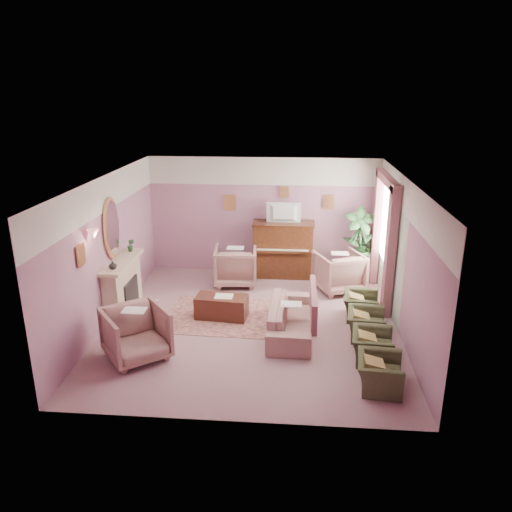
# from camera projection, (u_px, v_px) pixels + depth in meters

# --- Properties ---
(floor) EXTENTS (5.50, 6.00, 0.01)m
(floor) POSITION_uv_depth(u_px,v_px,m) (252.00, 324.00, 9.64)
(floor) COLOR gray
(floor) RESTS_ON ground
(ceiling) EXTENTS (5.50, 6.00, 0.01)m
(ceiling) POSITION_uv_depth(u_px,v_px,m) (252.00, 179.00, 8.75)
(ceiling) COLOR silver
(ceiling) RESTS_ON wall_back
(wall_back) EXTENTS (5.50, 0.02, 2.80)m
(wall_back) POSITION_uv_depth(u_px,v_px,m) (263.00, 216.00, 12.03)
(wall_back) COLOR gray
(wall_back) RESTS_ON floor
(wall_front) EXTENTS (5.50, 0.02, 2.80)m
(wall_front) POSITION_uv_depth(u_px,v_px,m) (231.00, 329.00, 6.36)
(wall_front) COLOR gray
(wall_front) RESTS_ON floor
(wall_left) EXTENTS (0.02, 6.00, 2.80)m
(wall_left) POSITION_uv_depth(u_px,v_px,m) (107.00, 251.00, 9.41)
(wall_left) COLOR gray
(wall_left) RESTS_ON floor
(wall_right) EXTENTS (0.02, 6.00, 2.80)m
(wall_right) POSITION_uv_depth(u_px,v_px,m) (404.00, 259.00, 8.98)
(wall_right) COLOR gray
(wall_right) RESTS_ON floor
(picture_rail_band) EXTENTS (5.50, 0.01, 0.65)m
(picture_rail_band) POSITION_uv_depth(u_px,v_px,m) (263.00, 171.00, 11.68)
(picture_rail_band) COLOR silver
(picture_rail_band) RESTS_ON wall_back
(stripe_panel) EXTENTS (0.01, 3.00, 2.15)m
(stripe_panel) POSITION_uv_depth(u_px,v_px,m) (389.00, 253.00, 10.31)
(stripe_panel) COLOR #B0BCAC
(stripe_panel) RESTS_ON wall_right
(fireplace_surround) EXTENTS (0.30, 1.40, 1.10)m
(fireplace_surround) POSITION_uv_depth(u_px,v_px,m) (123.00, 289.00, 9.86)
(fireplace_surround) COLOR beige
(fireplace_surround) RESTS_ON floor
(fireplace_inset) EXTENTS (0.18, 0.72, 0.68)m
(fireplace_inset) POSITION_uv_depth(u_px,v_px,m) (128.00, 296.00, 9.90)
(fireplace_inset) COLOR black
(fireplace_inset) RESTS_ON floor
(fire_ember) EXTENTS (0.06, 0.54, 0.10)m
(fire_ember) POSITION_uv_depth(u_px,v_px,m) (131.00, 305.00, 9.95)
(fire_ember) COLOR #FF5000
(fire_ember) RESTS_ON floor
(mantel_shelf) EXTENTS (0.40, 1.55, 0.07)m
(mantel_shelf) POSITION_uv_depth(u_px,v_px,m) (122.00, 262.00, 9.68)
(mantel_shelf) COLOR beige
(mantel_shelf) RESTS_ON fireplace_surround
(hearth) EXTENTS (0.55, 1.50, 0.02)m
(hearth) POSITION_uv_depth(u_px,v_px,m) (135.00, 314.00, 10.02)
(hearth) COLOR beige
(hearth) RESTS_ON floor
(mirror_frame) EXTENTS (0.04, 0.72, 1.20)m
(mirror_frame) POSITION_uv_depth(u_px,v_px,m) (112.00, 228.00, 9.47)
(mirror_frame) COLOR tan
(mirror_frame) RESTS_ON wall_left
(mirror_glass) EXTENTS (0.01, 0.60, 1.06)m
(mirror_glass) POSITION_uv_depth(u_px,v_px,m) (113.00, 228.00, 9.47)
(mirror_glass) COLOR white
(mirror_glass) RESTS_ON wall_left
(sconce_shade) EXTENTS (0.20, 0.20, 0.16)m
(sconce_shade) POSITION_uv_depth(u_px,v_px,m) (93.00, 234.00, 8.41)
(sconce_shade) COLOR pink
(sconce_shade) RESTS_ON wall_left
(piano) EXTENTS (1.40, 0.60, 1.30)m
(piano) POSITION_uv_depth(u_px,v_px,m) (283.00, 250.00, 11.93)
(piano) COLOR #411F10
(piano) RESTS_ON floor
(piano_keyshelf) EXTENTS (1.30, 0.12, 0.06)m
(piano_keyshelf) POSITION_uv_depth(u_px,v_px,m) (283.00, 252.00, 11.58)
(piano_keyshelf) COLOR #411F10
(piano_keyshelf) RESTS_ON piano
(piano_keys) EXTENTS (1.20, 0.08, 0.02)m
(piano_keys) POSITION_uv_depth(u_px,v_px,m) (283.00, 250.00, 11.56)
(piano_keys) COLOR #FFEBCF
(piano_keys) RESTS_ON piano
(piano_top) EXTENTS (1.45, 0.65, 0.04)m
(piano_top) POSITION_uv_depth(u_px,v_px,m) (283.00, 223.00, 11.72)
(piano_top) COLOR #411F10
(piano_top) RESTS_ON piano
(television) EXTENTS (0.80, 0.12, 0.48)m
(television) POSITION_uv_depth(u_px,v_px,m) (284.00, 212.00, 11.58)
(television) COLOR black
(television) RESTS_ON piano
(print_back_left) EXTENTS (0.30, 0.03, 0.38)m
(print_back_left) POSITION_uv_depth(u_px,v_px,m) (230.00, 203.00, 11.95)
(print_back_left) COLOR tan
(print_back_left) RESTS_ON wall_back
(print_back_right) EXTENTS (0.26, 0.03, 0.34)m
(print_back_right) POSITION_uv_depth(u_px,v_px,m) (329.00, 202.00, 11.75)
(print_back_right) COLOR tan
(print_back_right) RESTS_ON wall_back
(print_back_mid) EXTENTS (0.22, 0.03, 0.26)m
(print_back_mid) POSITION_uv_depth(u_px,v_px,m) (284.00, 192.00, 11.76)
(print_back_mid) COLOR tan
(print_back_mid) RESTS_ON wall_back
(print_left_wall) EXTENTS (0.03, 0.28, 0.36)m
(print_left_wall) POSITION_uv_depth(u_px,v_px,m) (81.00, 255.00, 8.17)
(print_left_wall) COLOR tan
(print_left_wall) RESTS_ON wall_left
(window_blind) EXTENTS (0.03, 1.40, 1.80)m
(window_blind) POSITION_uv_depth(u_px,v_px,m) (388.00, 221.00, 10.35)
(window_blind) COLOR silver
(window_blind) RESTS_ON wall_right
(curtain_left) EXTENTS (0.16, 0.34, 2.60)m
(curtain_left) POSITION_uv_depth(u_px,v_px,m) (390.00, 253.00, 9.62)
(curtain_left) COLOR #904E59
(curtain_left) RESTS_ON floor
(curtain_right) EXTENTS (0.16, 0.34, 2.60)m
(curtain_right) POSITION_uv_depth(u_px,v_px,m) (376.00, 228.00, 11.36)
(curtain_right) COLOR #904E59
(curtain_right) RESTS_ON floor
(pelmet) EXTENTS (0.16, 2.20, 0.16)m
(pelmet) POSITION_uv_depth(u_px,v_px,m) (388.00, 180.00, 10.09)
(pelmet) COLOR #904E59
(pelmet) RESTS_ON wall_right
(mantel_plant) EXTENTS (0.16, 0.16, 0.28)m
(mantel_plant) POSITION_uv_depth(u_px,v_px,m) (131.00, 245.00, 10.14)
(mantel_plant) COLOR #2B592D
(mantel_plant) RESTS_ON mantel_shelf
(mantel_vase) EXTENTS (0.16, 0.16, 0.16)m
(mantel_vase) POSITION_uv_depth(u_px,v_px,m) (113.00, 265.00, 9.17)
(mantel_vase) COLOR silver
(mantel_vase) RESTS_ON mantel_shelf
(area_rug) EXTENTS (2.56, 1.89, 0.01)m
(area_rug) POSITION_uv_depth(u_px,v_px,m) (230.00, 316.00, 9.95)
(area_rug) COLOR #9A6158
(area_rug) RESTS_ON floor
(coffee_table) EXTENTS (1.04, 0.60, 0.45)m
(coffee_table) POSITION_uv_depth(u_px,v_px,m) (222.00, 307.00, 9.84)
(coffee_table) COLOR #431E14
(coffee_table) RESTS_ON floor
(table_paper) EXTENTS (0.35, 0.28, 0.01)m
(table_paper) POSITION_uv_depth(u_px,v_px,m) (224.00, 296.00, 9.76)
(table_paper) COLOR silver
(table_paper) RESTS_ON coffee_table
(sofa) EXTENTS (0.66, 1.99, 0.80)m
(sofa) POSITION_uv_depth(u_px,v_px,m) (291.00, 313.00, 9.17)
(sofa) COLOR #9E756D
(sofa) RESTS_ON floor
(sofa_throw) EXTENTS (0.10, 1.51, 0.55)m
(sofa_throw) POSITION_uv_depth(u_px,v_px,m) (313.00, 303.00, 9.08)
(sofa_throw) COLOR #904E59
(sofa_throw) RESTS_ON sofa
(floral_armchair_left) EXTENTS (0.94, 0.94, 0.98)m
(floral_armchair_left) POSITION_uv_depth(u_px,v_px,m) (236.00, 264.00, 11.46)
(floral_armchair_left) COLOR #9E756D
(floral_armchair_left) RESTS_ON floor
(floral_armchair_right) EXTENTS (0.94, 0.94, 0.98)m
(floral_armchair_right) POSITION_uv_depth(u_px,v_px,m) (339.00, 270.00, 11.08)
(floral_armchair_right) COLOR #9E756D
(floral_armchair_right) RESTS_ON floor
(floral_armchair_front) EXTENTS (0.94, 0.94, 0.98)m
(floral_armchair_front) POSITION_uv_depth(u_px,v_px,m) (136.00, 331.00, 8.26)
(floral_armchair_front) COLOR #9E756D
(floral_armchair_front) RESTS_ON floor
(olive_chair_a) EXTENTS (0.54, 0.77, 0.67)m
(olive_chair_a) POSITION_uv_depth(u_px,v_px,m) (380.00, 368.00, 7.47)
(olive_chair_a) COLOR #3D4227
(olive_chair_a) RESTS_ON floor
(olive_chair_b) EXTENTS (0.54, 0.77, 0.67)m
(olive_chair_b) POSITION_uv_depth(u_px,v_px,m) (372.00, 342.00, 8.25)
(olive_chair_b) COLOR #3D4227
(olive_chair_b) RESTS_ON floor
(olive_chair_c) EXTENTS (0.54, 0.77, 0.67)m
(olive_chair_c) POSITION_uv_depth(u_px,v_px,m) (366.00, 320.00, 9.02)
(olive_chair_c) COLOR #3D4227
(olive_chair_c) RESTS_ON floor
(olive_chair_d) EXTENTS (0.54, 0.77, 0.67)m
(olive_chair_d) POSITION_uv_depth(u_px,v_px,m) (361.00, 302.00, 9.80)
(olive_chair_d) COLOR #3D4227
(olive_chair_d) RESTS_ON floor
(side_table) EXTENTS (0.52, 0.52, 0.70)m
(side_table) POSITION_uv_depth(u_px,v_px,m) (362.00, 265.00, 11.83)
(side_table) COLOR white
(side_table) RESTS_ON floor
(side_plant_big) EXTENTS (0.30, 0.30, 0.34)m
(side_plant_big) POSITION_uv_depth(u_px,v_px,m) (364.00, 244.00, 11.66)
(side_plant_big) COLOR #2B592D
(side_plant_big) RESTS_ON side_table
(side_plant_small) EXTENTS (0.16, 0.16, 0.28)m
(side_plant_small) POSITION_uv_depth(u_px,v_px,m) (369.00, 246.00, 11.57)
(side_plant_small) COLOR #2B592D
(side_plant_small) RESTS_ON side_table
(palm_pot) EXTENTS (0.34, 0.34, 0.34)m
(palm_pot) POSITION_uv_depth(u_px,v_px,m) (357.00, 274.00, 11.74)
(palm_pot) COLOR #A67145
(palm_pot) RESTS_ON floor
(palm_plant) EXTENTS (0.76, 0.76, 1.44)m
(palm_plant) POSITION_uv_depth(u_px,v_px,m) (360.00, 238.00, 11.45)
(palm_plant) COLOR #2B592D
(palm_plant) RESTS_ON palm_pot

